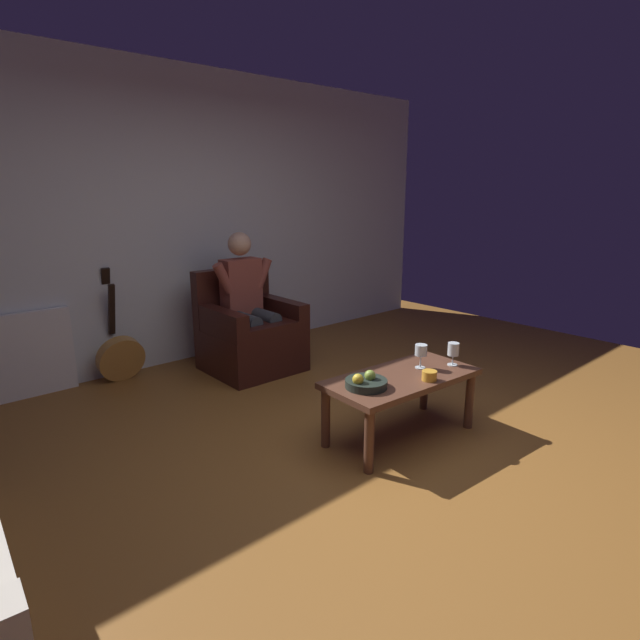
% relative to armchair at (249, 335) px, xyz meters
% --- Properties ---
extents(ground_plane, '(7.46, 7.46, 0.00)m').
position_rel_armchair_xyz_m(ground_plane, '(0.32, 2.07, -0.32)').
color(ground_plane, brown).
extents(wall_back, '(6.62, 0.06, 2.72)m').
position_rel_armchair_xyz_m(wall_back, '(0.32, -0.69, 1.04)').
color(wall_back, silver).
rests_on(wall_back, ground).
extents(armchair, '(0.78, 0.76, 0.91)m').
position_rel_armchair_xyz_m(armchair, '(0.00, 0.00, 0.00)').
color(armchair, '#331510').
rests_on(armchair, ground).
extents(person_seated, '(0.61, 0.56, 1.26)m').
position_rel_armchair_xyz_m(person_seated, '(0.00, 0.00, 0.35)').
color(person_seated, brown).
rests_on(person_seated, ground).
extents(coffee_table, '(1.09, 0.57, 0.44)m').
position_rel_armchair_xyz_m(coffee_table, '(0.02, 1.81, 0.05)').
color(coffee_table, brown).
rests_on(coffee_table, ground).
extents(guitar, '(0.40, 0.30, 0.98)m').
position_rel_armchair_xyz_m(guitar, '(1.01, -0.49, -0.09)').
color(guitar, '#B27A37').
rests_on(guitar, ground).
extents(radiator, '(0.69, 0.06, 0.69)m').
position_rel_armchair_xyz_m(radiator, '(1.69, -0.62, 0.03)').
color(radiator, white).
rests_on(radiator, ground).
extents(wine_glass_near, '(0.08, 0.08, 0.17)m').
position_rel_armchair_xyz_m(wine_glass_near, '(-0.19, 1.80, 0.24)').
color(wine_glass_near, silver).
rests_on(wine_glass_near, coffee_table).
extents(wine_glass_far, '(0.08, 0.08, 0.16)m').
position_rel_armchair_xyz_m(wine_glass_far, '(-0.41, 1.92, 0.23)').
color(wine_glass_far, silver).
rests_on(wine_glass_far, coffee_table).
extents(fruit_bowl, '(0.26, 0.26, 0.11)m').
position_rel_armchair_xyz_m(fruit_bowl, '(0.35, 1.80, 0.15)').
color(fruit_bowl, '#222A24').
rests_on(fruit_bowl, coffee_table).
extents(candle_jar, '(0.10, 0.10, 0.06)m').
position_rel_armchair_xyz_m(candle_jar, '(-0.05, 1.98, 0.15)').
color(candle_jar, gold).
rests_on(candle_jar, coffee_table).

